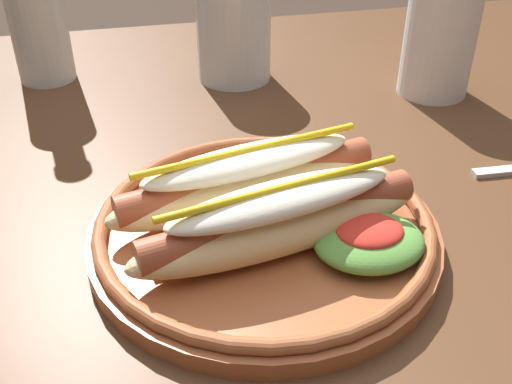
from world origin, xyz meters
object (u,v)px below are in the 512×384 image
object	(u,v)px
hot_dog_plate	(268,218)
water_cup	(234,32)
glass_bottle	(34,6)
extra_cup	(440,39)

from	to	relation	value
hot_dog_plate	water_cup	size ratio (longest dim) A/B	2.39
glass_bottle	extra_cup	bearing A→B (deg)	-17.43
hot_dog_plate	water_cup	xyz separation A→B (m)	(0.04, 0.34, 0.03)
hot_dog_plate	extra_cup	bearing A→B (deg)	42.72
hot_dog_plate	glass_bottle	xyz separation A→B (m)	(-0.20, 0.39, 0.07)
water_cup	glass_bottle	world-z (taller)	glass_bottle
water_cup	glass_bottle	xyz separation A→B (m)	(-0.23, 0.05, 0.03)
water_cup	glass_bottle	size ratio (longest dim) A/B	0.49
extra_cup	glass_bottle	size ratio (longest dim) A/B	0.55
water_cup	glass_bottle	distance (m)	0.24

